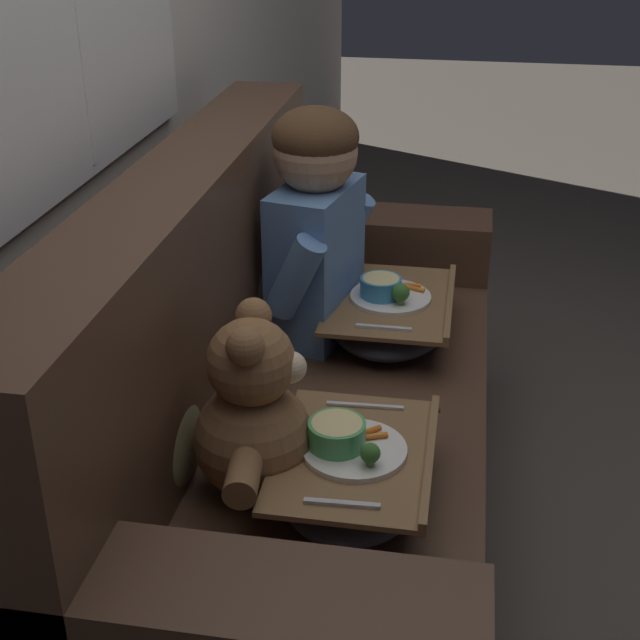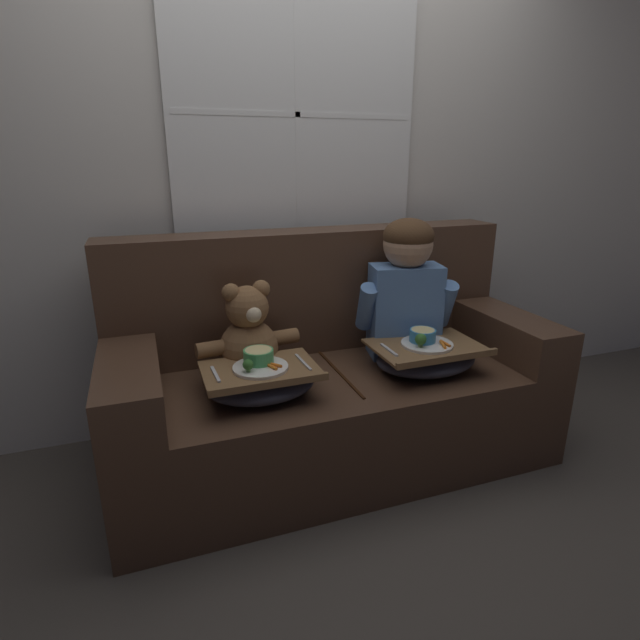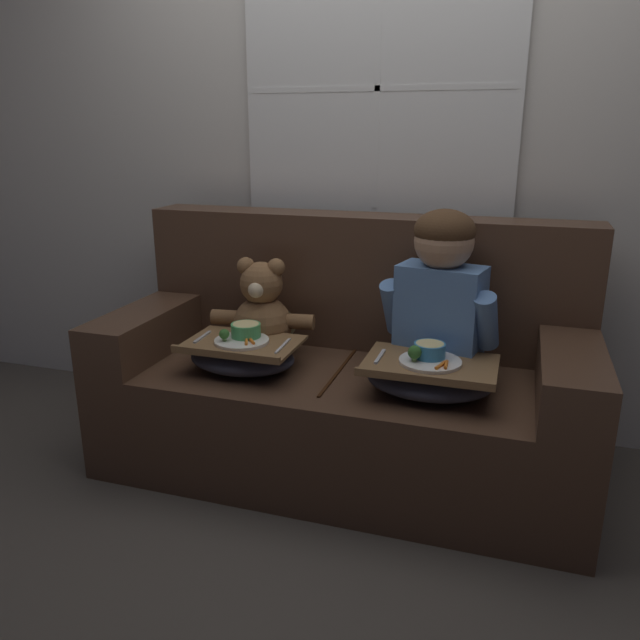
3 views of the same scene
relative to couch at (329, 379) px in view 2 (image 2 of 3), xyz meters
name	(u,v)px [view 2 (image 2 of 3)]	position (x,y,z in m)	size (l,w,h in m)	color
ground_plane	(334,455)	(0.00, -0.07, -0.36)	(14.00, 14.00, 0.00)	#4C443D
wall_back_with_window	(295,163)	(0.00, 0.48, 0.95)	(8.00, 0.08, 2.60)	beige
couch	(329,379)	(0.00, 0.00, 0.00)	(1.92, 0.85, 1.01)	#4C3323
throw_pillow_behind_child	(386,312)	(0.37, 0.17, 0.24)	(0.33, 0.16, 0.34)	#898456
throw_pillow_behind_teddy	(240,328)	(-0.37, 0.17, 0.24)	(0.31, 0.15, 0.32)	#898456
child_figure	(406,282)	(0.37, -0.02, 0.43)	(0.48, 0.26, 0.64)	#5B84BC
teddy_bear	(249,337)	(-0.37, -0.02, 0.26)	(0.45, 0.31, 0.41)	brown
lap_tray_child	(426,356)	(0.37, -0.22, 0.15)	(0.47, 0.34, 0.19)	#2D2D38
lap_tray_teddy	(261,381)	(-0.37, -0.22, 0.15)	(0.44, 0.32, 0.18)	#2D2D38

